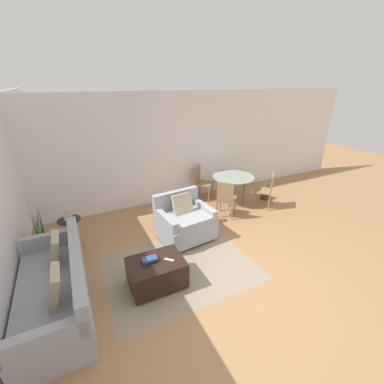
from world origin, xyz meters
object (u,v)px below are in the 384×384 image
armchair (184,221)px  tv_remote_primary (169,260)px  dining_chair_near_left (226,197)px  couch (57,291)px  ottoman (157,272)px  picture_frame (68,215)px  dining_chair_far_left (201,180)px  potted_plant_small (266,194)px  book_stack (149,259)px  dining_table (233,180)px  dining_chair_near_right (267,188)px  side_table (71,228)px  potted_plant (44,242)px

armchair → tv_remote_primary: armchair is taller
armchair → dining_chair_near_left: (1.19, 0.34, 0.16)m
couch → ottoman: (1.36, -0.19, -0.05)m
ottoman → dining_chair_near_left: 2.56m
picture_frame → dining_chair_far_left: 3.39m
potted_plant_small → dining_chair_near_left: bearing=-166.0°
book_stack → dining_table: 3.43m
dining_chair_near_left → dining_chair_near_right: same height
book_stack → picture_frame: (-1.02, 1.59, 0.23)m
couch → tv_remote_primary: 1.58m
side_table → dining_chair_near_right: bearing=-3.3°
ottoman → dining_chair_near_left: bearing=32.7°
book_stack → side_table: 1.89m
armchair → tv_remote_primary: bearing=-124.6°
dining_chair_near_left → potted_plant_small: bearing=14.0°
side_table → tv_remote_primary: bearing=-52.4°
dining_chair_far_left → picture_frame: bearing=-163.8°
couch → book_stack: 1.30m
book_stack → tv_remote_primary: size_ratio=1.60×
armchair → dining_chair_near_right: size_ratio=1.20×
dining_chair_near_left → potted_plant_small: (1.54, 0.38, -0.37)m
potted_plant → dining_chair_near_right: 4.96m
potted_plant → dining_chair_near_right: bearing=-4.0°
armchair → tv_remote_primary: (-0.76, -1.10, 0.09)m
ottoman → dining_table: dining_table is taller
dining_chair_near_left → potted_plant_small: 1.63m
tv_remote_primary → potted_plant_small: potted_plant_small is taller
tv_remote_primary → dining_chair_near_right: size_ratio=0.16×
dining_chair_near_left → couch: bearing=-161.2°
couch → dining_chair_near_right: 4.86m
armchair → potted_plant_small: (2.73, 0.72, -0.21)m
book_stack → potted_plant: 2.28m
couch → potted_plant_small: size_ratio=3.58×
couch → dining_table: size_ratio=1.96×
tv_remote_primary → potted_plant: potted_plant is taller
tv_remote_primary → dining_chair_near_right: (3.15, 1.43, 0.06)m
couch → side_table: bearing=79.9°
book_stack → side_table: side_table is taller
ottoman → potted_plant_small: potted_plant_small is taller
ottoman → potted_plant: 2.35m
book_stack → potted_plant: potted_plant is taller
ottoman → picture_frame: size_ratio=4.26×
couch → side_table: 1.47m
potted_plant → dining_table: potted_plant is taller
dining_chair_near_left → dining_chair_near_right: 1.20m
dining_table → dining_chair_near_right: 0.86m
dining_chair_far_left → tv_remote_primary: bearing=-126.6°
book_stack → potted_plant: size_ratio=0.23×
potted_plant_small → potted_plant: bearing=-179.6°
ottoman → tv_remote_primary: 0.29m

